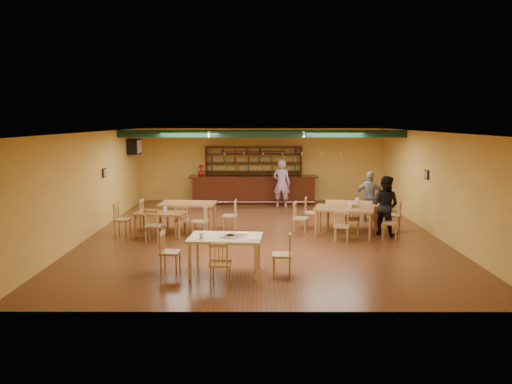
{
  "coord_description": "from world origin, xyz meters",
  "views": [
    {
      "loc": [
        -0.17,
        -14.12,
        3.34
      ],
      "look_at": [
        -0.2,
        0.6,
        1.15
      ],
      "focal_mm": 34.03,
      "sensor_mm": 36.0,
      "label": 1
    }
  ],
  "objects_px": {
    "dining_table_d": "(344,222)",
    "near_table": "(226,255)",
    "dining_table_a": "(188,216)",
    "dining_table_c": "(161,224)",
    "dining_table_b": "(352,216)",
    "bar_counter": "(254,190)",
    "patron_right_a": "(385,205)",
    "patron_bar": "(282,184)"
  },
  "relations": [
    {
      "from": "patron_bar",
      "to": "patron_right_a",
      "type": "height_order",
      "value": "patron_bar"
    },
    {
      "from": "dining_table_d",
      "to": "dining_table_b",
      "type": "bearing_deg",
      "value": 81.8
    },
    {
      "from": "dining_table_c",
      "to": "near_table",
      "type": "xyz_separation_m",
      "value": [
        2.11,
        -3.51,
        0.06
      ]
    },
    {
      "from": "near_table",
      "to": "patron_bar",
      "type": "height_order",
      "value": "patron_bar"
    },
    {
      "from": "bar_counter",
      "to": "dining_table_b",
      "type": "bearing_deg",
      "value": -55.79
    },
    {
      "from": "dining_table_a",
      "to": "dining_table_b",
      "type": "bearing_deg",
      "value": 6.19
    },
    {
      "from": "dining_table_c",
      "to": "patron_right_a",
      "type": "distance_m",
      "value": 6.56
    },
    {
      "from": "dining_table_a",
      "to": "near_table",
      "type": "bearing_deg",
      "value": -67.49
    },
    {
      "from": "dining_table_b",
      "to": "dining_table_a",
      "type": "bearing_deg",
      "value": -168.38
    },
    {
      "from": "patron_right_a",
      "to": "bar_counter",
      "type": "bearing_deg",
      "value": -15.85
    },
    {
      "from": "dining_table_b",
      "to": "dining_table_d",
      "type": "xyz_separation_m",
      "value": [
        -0.41,
        -0.97,
        0.01
      ]
    },
    {
      "from": "bar_counter",
      "to": "near_table",
      "type": "height_order",
      "value": "bar_counter"
    },
    {
      "from": "near_table",
      "to": "patron_right_a",
      "type": "bearing_deg",
      "value": 44.42
    },
    {
      "from": "dining_table_a",
      "to": "patron_bar",
      "type": "relative_size",
      "value": 0.91
    },
    {
      "from": "dining_table_c",
      "to": "near_table",
      "type": "relative_size",
      "value": 0.91
    },
    {
      "from": "patron_right_a",
      "to": "dining_table_c",
      "type": "bearing_deg",
      "value": 39.6
    },
    {
      "from": "bar_counter",
      "to": "dining_table_a",
      "type": "bearing_deg",
      "value": -112.79
    },
    {
      "from": "dining_table_a",
      "to": "dining_table_b",
      "type": "distance_m",
      "value": 5.05
    },
    {
      "from": "dining_table_c",
      "to": "patron_bar",
      "type": "bearing_deg",
      "value": 57.33
    },
    {
      "from": "patron_bar",
      "to": "dining_table_a",
      "type": "bearing_deg",
      "value": 64.05
    },
    {
      "from": "dining_table_b",
      "to": "patron_right_a",
      "type": "relative_size",
      "value": 0.93
    },
    {
      "from": "bar_counter",
      "to": "dining_table_c",
      "type": "height_order",
      "value": "bar_counter"
    },
    {
      "from": "near_table",
      "to": "bar_counter",
      "type": "bearing_deg",
      "value": 91.14
    },
    {
      "from": "dining_table_c",
      "to": "patron_right_a",
      "type": "bearing_deg",
      "value": 7.55
    },
    {
      "from": "dining_table_c",
      "to": "near_table",
      "type": "height_order",
      "value": "near_table"
    },
    {
      "from": "dining_table_b",
      "to": "near_table",
      "type": "bearing_deg",
      "value": -119.24
    },
    {
      "from": "dining_table_d",
      "to": "near_table",
      "type": "height_order",
      "value": "near_table"
    },
    {
      "from": "bar_counter",
      "to": "dining_table_a",
      "type": "relative_size",
      "value": 3.06
    },
    {
      "from": "bar_counter",
      "to": "patron_bar",
      "type": "relative_size",
      "value": 2.77
    },
    {
      "from": "bar_counter",
      "to": "patron_right_a",
      "type": "bearing_deg",
      "value": -53.95
    },
    {
      "from": "near_table",
      "to": "dining_table_d",
      "type": "bearing_deg",
      "value": 52.21
    },
    {
      "from": "dining_table_a",
      "to": "dining_table_c",
      "type": "height_order",
      "value": "dining_table_a"
    },
    {
      "from": "dining_table_c",
      "to": "dining_table_a",
      "type": "bearing_deg",
      "value": 55.42
    },
    {
      "from": "dining_table_a",
      "to": "dining_table_c",
      "type": "bearing_deg",
      "value": -126.34
    },
    {
      "from": "dining_table_a",
      "to": "patron_right_a",
      "type": "xyz_separation_m",
      "value": [
        5.85,
        -0.63,
        0.45
      ]
    },
    {
      "from": "near_table",
      "to": "dining_table_a",
      "type": "bearing_deg",
      "value": 112.86
    },
    {
      "from": "dining_table_c",
      "to": "patron_bar",
      "type": "distance_m",
      "value": 6.01
    },
    {
      "from": "bar_counter",
      "to": "dining_table_c",
      "type": "distance_m",
      "value": 6.11
    },
    {
      "from": "dining_table_d",
      "to": "near_table",
      "type": "relative_size",
      "value": 1.07
    },
    {
      "from": "dining_table_a",
      "to": "near_table",
      "type": "relative_size",
      "value": 1.07
    },
    {
      "from": "dining_table_a",
      "to": "dining_table_c",
      "type": "xyz_separation_m",
      "value": [
        -0.69,
        -0.8,
        -0.06
      ]
    },
    {
      "from": "bar_counter",
      "to": "near_table",
      "type": "relative_size",
      "value": 3.27
    }
  ]
}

